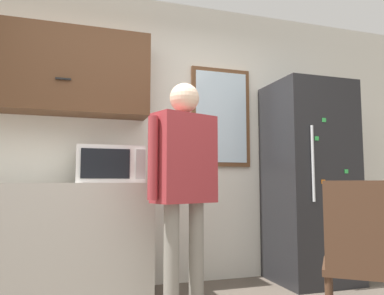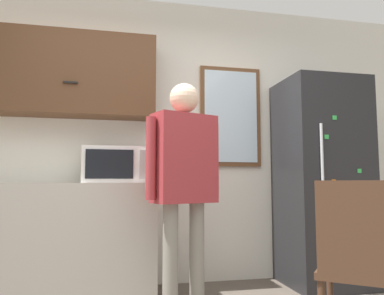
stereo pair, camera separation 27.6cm
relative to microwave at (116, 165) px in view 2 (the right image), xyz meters
name	(u,v)px [view 2 (the right image)]	position (x,y,z in m)	size (l,w,h in m)	color
back_wall	(152,138)	(0.34, 0.32, 0.28)	(6.00, 0.06, 2.70)	silver
counter	(15,242)	(-0.77, 0.01, -0.61)	(2.20, 0.55, 0.93)	#BCB7AD
upper_cabinets	(26,72)	(-0.77, 0.13, 0.79)	(2.20, 0.33, 0.73)	#51331E
microwave	(116,165)	(0.00, 0.00, 0.00)	(0.53, 0.42, 0.30)	white
person	(184,170)	(0.49, -0.53, -0.06)	(0.58, 0.37, 1.66)	gray
refrigerator	(322,181)	(1.89, -0.05, -0.13)	(0.72, 0.68, 1.89)	#232326
chair	(359,260)	(1.29, -1.38, -0.56)	(0.60, 0.60, 0.94)	#472D1E
window	(230,116)	(1.11, 0.28, 0.51)	(0.62, 0.05, 0.99)	brown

